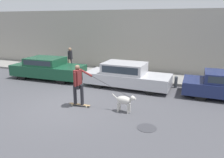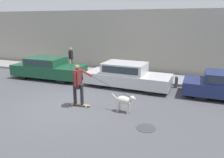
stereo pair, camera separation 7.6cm
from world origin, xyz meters
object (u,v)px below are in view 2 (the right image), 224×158
dog (124,101)px  skateboarder (78,83)px  pedestrian_with_bag (71,58)px  fire_hydrant (176,82)px  parked_car_1 (127,76)px  parked_car_0 (48,68)px

dog → skateboarder: (-1.97, -0.11, 0.53)m
pedestrian_with_bag → fire_hydrant: bearing=160.6°
dog → fire_hydrant: size_ratio=1.58×
parked_car_1 → fire_hydrant: 2.65m
parked_car_0 → fire_hydrant: 7.63m
dog → skateboarder: 2.04m
parked_car_0 → skateboarder: (4.02, -3.30, 0.37)m
parked_car_0 → dog: size_ratio=4.38×
fire_hydrant → parked_car_0: bearing=-173.6°
dog → fire_hydrant: (1.58, 4.05, -0.14)m
dog → pedestrian_with_bag: bearing=143.6°
parked_car_1 → fire_hydrant: size_ratio=7.10×
parked_car_0 → fire_hydrant: (7.57, 0.85, -0.30)m
pedestrian_with_bag → parked_car_0: bearing=60.4°
parked_car_0 → dog: (5.99, -3.20, -0.16)m
parked_car_1 → pedestrian_with_bag: 4.87m
parked_car_1 → dog: parked_car_1 is taller
dog → parked_car_1: bearing=111.7°
skateboarder → dog: bearing=1.1°
fire_hydrant → parked_car_1: bearing=-161.1°
dog → pedestrian_with_bag: 7.37m
dog → pedestrian_with_bag: (-5.44, 4.94, 0.55)m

